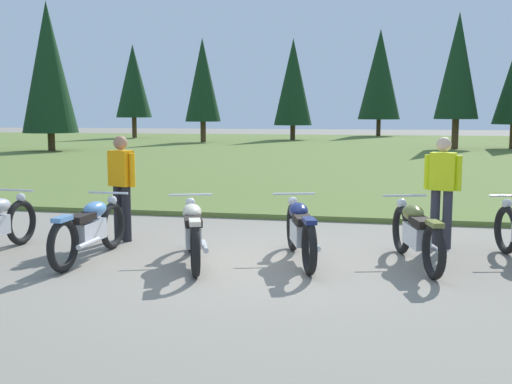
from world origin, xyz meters
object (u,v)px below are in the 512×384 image
object	(u,v)px
motorcycle_navy	(300,230)
rider_with_back_turned	(442,185)
motorcycle_olive	(416,233)
motorcycle_sky_blue	(90,228)
rider_checking_bike	(122,182)
motorcycle_cream	(193,231)

from	to	relation	value
motorcycle_navy	rider_with_back_turned	size ratio (longest dim) A/B	1.22
motorcycle_olive	motorcycle_sky_blue	bearing A→B (deg)	-172.41
motorcycle_navy	rider_with_back_turned	world-z (taller)	rider_with_back_turned
motorcycle_sky_blue	rider_checking_bike	bearing A→B (deg)	93.78
rider_checking_bike	rider_with_back_turned	bearing A→B (deg)	5.75
motorcycle_sky_blue	motorcycle_cream	world-z (taller)	same
rider_with_back_turned	motorcycle_olive	bearing A→B (deg)	-109.58
motorcycle_cream	motorcycle_olive	bearing A→B (deg)	9.92
motorcycle_sky_blue	rider_with_back_turned	world-z (taller)	rider_with_back_turned
motorcycle_navy	rider_checking_bike	bearing A→B (deg)	164.89
motorcycle_navy	motorcycle_olive	world-z (taller)	same
motorcycle_cream	rider_checking_bike	world-z (taller)	rider_checking_bike
motorcycle_olive	rider_checking_bike	world-z (taller)	rider_checking_bike
motorcycle_cream	rider_with_back_turned	world-z (taller)	rider_with_back_turned
motorcycle_sky_blue	rider_checking_bike	world-z (taller)	rider_checking_bike
rider_with_back_turned	motorcycle_sky_blue	bearing A→B (deg)	-159.95
motorcycle_navy	motorcycle_olive	size ratio (longest dim) A/B	0.99
motorcycle_cream	motorcycle_olive	size ratio (longest dim) A/B	0.98
motorcycle_navy	rider_with_back_turned	distance (m)	2.40
motorcycle_olive	rider_checking_bike	bearing A→B (deg)	171.40
motorcycle_sky_blue	rider_with_back_turned	bearing A→B (deg)	20.05
motorcycle_cream	motorcycle_navy	world-z (taller)	same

